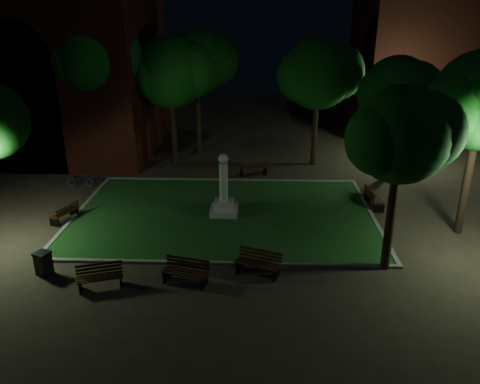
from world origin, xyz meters
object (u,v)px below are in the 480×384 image
at_px(monument, 224,197).
at_px(trash_bin, 43,263).
at_px(bench_near_left, 186,272).
at_px(bench_left_side, 65,213).
at_px(bench_west_near, 100,277).
at_px(bench_far_side, 254,169).
at_px(bicycle, 80,180).
at_px(bench_right_side, 373,198).
at_px(bench_near_right, 258,264).

xyz_separation_m(monument, trash_bin, (-6.79, -6.11, -0.47)).
xyz_separation_m(bench_near_left, bench_left_side, (-6.89, 5.44, -0.05)).
xyz_separation_m(bench_west_near, bench_far_side, (5.71, 13.20, 0.01)).
bearing_deg(monument, bench_near_left, -98.79).
relative_size(monument, bicycle, 1.90).
height_order(bench_right_side, trash_bin, bench_right_side).
bearing_deg(bench_near_right, bench_right_side, 70.22).
distance_m(bench_left_side, bench_right_side, 16.01).
bearing_deg(monument, bench_right_side, 9.82).
bearing_deg(bench_left_side, bench_near_right, 83.52).
distance_m(bench_left_side, bicycle, 5.02).
bearing_deg(monument, bench_near_right, -72.89).
distance_m(bench_near_left, bench_near_right, 2.89).
bearing_deg(bench_near_left, bench_far_side, 93.50).
relative_size(bench_near_right, bicycle, 1.14).
bearing_deg(bicycle, bench_near_right, -134.51).
distance_m(bench_near_right, bench_west_near, 6.13).
bearing_deg(bench_near_left, trash_bin, -169.69).
bearing_deg(monument, bench_left_side, -172.09).
relative_size(bench_near_right, bench_left_side, 1.13).
bearing_deg(bench_far_side, bench_near_left, 62.95).
xyz_separation_m(bench_near_right, trash_bin, (-8.57, -0.32, 0.02)).
distance_m(monument, bicycle, 9.69).
height_order(monument, bench_right_side, monument).
relative_size(bench_near_right, bench_west_near, 1.06).
xyz_separation_m(bench_near_right, bench_west_near, (-6.02, -1.19, -0.03)).
distance_m(bench_west_near, bench_left_side, 6.92).
distance_m(bench_near_right, trash_bin, 8.57).
relative_size(bench_west_near, trash_bin, 1.86).
xyz_separation_m(bench_near_left, bench_west_near, (-3.23, -0.44, -0.02)).
xyz_separation_m(bench_left_side, bicycle, (-0.99, 4.92, 0.03)).
bearing_deg(bench_near_right, bench_left_side, 175.02).
bearing_deg(bench_right_side, bench_near_left, 127.04).
xyz_separation_m(bench_near_right, bench_far_side, (-0.31, 12.01, -0.01)).
xyz_separation_m(monument, bench_near_right, (1.78, -5.79, -0.49)).
bearing_deg(bench_near_right, bench_west_near, -147.99).
height_order(bench_near_right, bench_left_side, bench_near_right).
height_order(bench_near_left, bench_near_right, bench_near_right).
height_order(bench_right_side, bicycle, bench_right_side).
height_order(bench_near_left, bench_far_side, bench_near_left).
bearing_deg(bench_west_near, bench_far_side, 48.87).
bearing_deg(bicycle, bench_near_left, -145.25).
relative_size(monument, bench_left_side, 1.88).
distance_m(bench_west_near, bicycle, 11.75).
xyz_separation_m(monument, bench_far_side, (1.47, 6.22, -0.50)).
relative_size(bench_near_left, trash_bin, 1.95).
xyz_separation_m(bench_far_side, trash_bin, (-8.25, -12.33, 0.04)).
bearing_deg(bench_far_side, bench_left_side, 21.96).
bearing_deg(trash_bin, bench_near_right, 2.17).
height_order(bench_near_left, bicycle, bench_near_left).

